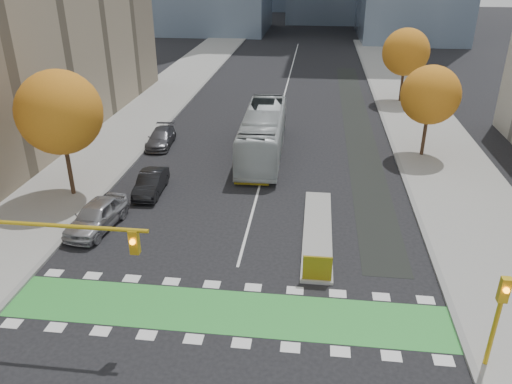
% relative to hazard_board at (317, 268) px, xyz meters
% --- Properties ---
extents(ground, '(300.00, 300.00, 0.00)m').
position_rel_hazard_board_xyz_m(ground, '(-4.00, -4.20, -0.80)').
color(ground, black).
rests_on(ground, ground).
extents(sidewalk_west, '(7.00, 120.00, 0.15)m').
position_rel_hazard_board_xyz_m(sidewalk_west, '(-17.50, 15.80, -0.73)').
color(sidewalk_west, gray).
rests_on(sidewalk_west, ground).
extents(sidewalk_east, '(7.00, 120.00, 0.15)m').
position_rel_hazard_board_xyz_m(sidewalk_east, '(9.50, 15.80, -0.73)').
color(sidewalk_east, gray).
rests_on(sidewalk_east, ground).
extents(curb_west, '(0.30, 120.00, 0.16)m').
position_rel_hazard_board_xyz_m(curb_west, '(-14.00, 15.80, -0.73)').
color(curb_west, gray).
rests_on(curb_west, ground).
extents(curb_east, '(0.30, 120.00, 0.16)m').
position_rel_hazard_board_xyz_m(curb_east, '(6.00, 15.80, -0.73)').
color(curb_east, gray).
rests_on(curb_east, ground).
extents(bike_crossing, '(20.00, 3.00, 0.01)m').
position_rel_hazard_board_xyz_m(bike_crossing, '(-4.00, -2.70, -0.79)').
color(bike_crossing, green).
rests_on(bike_crossing, ground).
extents(centre_line, '(0.15, 70.00, 0.01)m').
position_rel_hazard_board_xyz_m(centre_line, '(-4.00, 35.80, -0.80)').
color(centre_line, silver).
rests_on(centre_line, ground).
extents(bike_lane_paint, '(2.50, 50.00, 0.01)m').
position_rel_hazard_board_xyz_m(bike_lane_paint, '(3.50, 25.80, -0.80)').
color(bike_lane_paint, black).
rests_on(bike_lane_paint, ground).
extents(median_island, '(1.60, 10.00, 0.16)m').
position_rel_hazard_board_xyz_m(median_island, '(0.00, 4.80, -0.72)').
color(median_island, gray).
rests_on(median_island, ground).
extents(hazard_board, '(1.40, 0.12, 1.30)m').
position_rel_hazard_board_xyz_m(hazard_board, '(0.00, 0.00, 0.00)').
color(hazard_board, yellow).
rests_on(hazard_board, median_island).
extents(tree_west, '(5.20, 5.20, 8.22)m').
position_rel_hazard_board_xyz_m(tree_west, '(-16.00, 7.80, 4.82)').
color(tree_west, '#332114').
rests_on(tree_west, ground).
extents(tree_east_near, '(4.40, 4.40, 7.08)m').
position_rel_hazard_board_xyz_m(tree_east_near, '(8.00, 17.80, 4.06)').
color(tree_east_near, '#332114').
rests_on(tree_east_near, ground).
extents(tree_east_far, '(4.80, 4.80, 7.65)m').
position_rel_hazard_board_xyz_m(tree_east_far, '(8.50, 33.80, 4.44)').
color(tree_east_far, '#332114').
rests_on(tree_east_far, ground).
extents(traffic_signal_west, '(8.53, 0.56, 5.20)m').
position_rel_hazard_board_xyz_m(traffic_signal_west, '(-11.93, -4.71, 3.23)').
color(traffic_signal_west, '#BF9914').
rests_on(traffic_signal_west, ground).
extents(traffic_signal_east, '(0.35, 0.43, 4.10)m').
position_rel_hazard_board_xyz_m(traffic_signal_east, '(6.50, -4.71, 1.93)').
color(traffic_signal_east, '#BF9914').
rests_on(traffic_signal_east, ground).
extents(bus, '(3.22, 12.74, 3.53)m').
position_rel_hazard_board_xyz_m(bus, '(-4.41, 16.59, 0.97)').
color(bus, silver).
rests_on(bus, ground).
extents(parked_car_a, '(2.59, 5.11, 1.67)m').
position_rel_hazard_board_xyz_m(parked_car_a, '(-12.61, 3.77, 0.03)').
color(parked_car_a, '#AAAAAF').
rests_on(parked_car_a, ground).
extents(parked_car_b, '(1.68, 4.36, 1.42)m').
position_rel_hazard_board_xyz_m(parked_car_b, '(-11.01, 8.77, -0.09)').
color(parked_car_b, black).
rests_on(parked_car_b, ground).
extents(parked_car_c, '(2.24, 4.78, 1.35)m').
position_rel_hazard_board_xyz_m(parked_car_c, '(-13.00, 17.66, -0.13)').
color(parked_car_c, '#545459').
rests_on(parked_car_c, ground).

